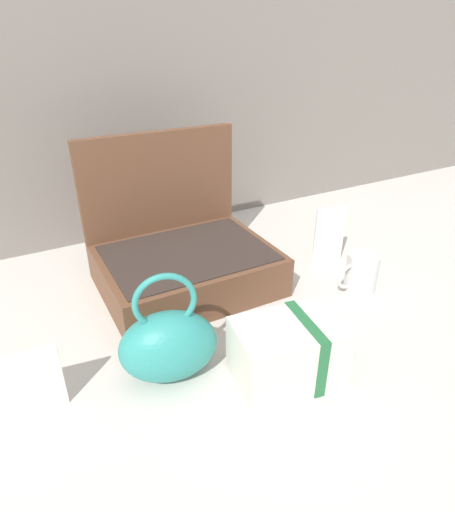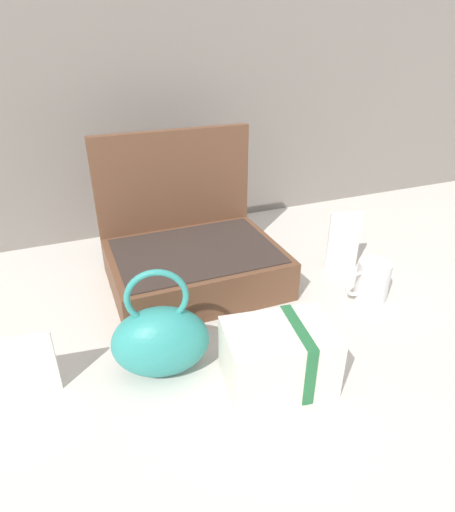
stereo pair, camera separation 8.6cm
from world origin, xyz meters
TOP-DOWN VIEW (x-y plane):
  - ground_plane at (0.00, 0.00)m, footprint 6.00×6.00m
  - open_suitcase at (-0.02, 0.20)m, footprint 0.41×0.33m
  - teal_pouch_handbag at (-0.17, -0.10)m, footprint 0.20×0.15m
  - cream_toiletry_bag at (0.02, -0.21)m, footprint 0.21×0.16m
  - coffee_mug at (0.35, -0.04)m, footprint 0.12×0.08m
  - info_card_left at (-0.42, -0.07)m, footprint 0.13×0.02m
  - poster_card_right at (0.37, 0.11)m, footprint 0.09×0.02m

SIDE VIEW (x-z plane):
  - ground_plane at x=0.00m, z-range 0.00..0.00m
  - coffee_mug at x=0.35m, z-range 0.00..0.10m
  - cream_toiletry_bag at x=0.02m, z-range 0.00..0.12m
  - info_card_left at x=-0.42m, z-range 0.00..0.13m
  - teal_pouch_handbag at x=-0.17m, z-range -0.04..0.18m
  - open_suitcase at x=-0.02m, z-range -0.10..0.26m
  - poster_card_right at x=0.37m, z-range 0.00..0.16m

